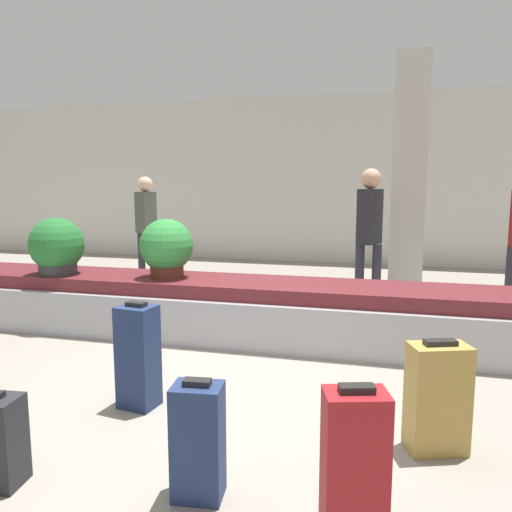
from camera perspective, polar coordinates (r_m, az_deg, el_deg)
name	(u,v)px	position (r m, az deg, el deg)	size (l,w,h in m)	color
ground_plane	(207,396)	(3.78, -5.67, -15.63)	(18.00, 18.00, 0.00)	gray
back_wall	(322,180)	(9.81, 7.55, 8.57)	(18.00, 0.06, 3.20)	beige
carousel	(256,311)	(4.98, 0.00, -6.29)	(7.02, 0.93, 0.58)	#9E9EA3
pillar	(408,179)	(7.00, 17.03, 8.46)	(0.43, 0.43, 3.20)	beige
suitcase_0	(138,356)	(3.57, -13.33, -11.10)	(0.27, 0.24, 0.74)	navy
suitcase_1	(437,398)	(3.13, 20.02, -14.99)	(0.38, 0.30, 0.66)	#A3843D
suitcase_3	(198,441)	(2.60, -6.64, -20.27)	(0.26, 0.21, 0.60)	navy
suitcase_5	(354,474)	(2.25, 11.15, -23.27)	(0.30, 0.24, 0.74)	maroon
potted_plant_0	(166,248)	(5.14, -10.19, 0.90)	(0.54, 0.54, 0.60)	#4C2319
potted_plant_1	(57,247)	(5.66, -21.81, 0.96)	(0.57, 0.57, 0.60)	#2D2D2D
traveler_0	(369,227)	(6.09, 12.83, 3.29)	(0.31, 0.37, 1.71)	#282833
traveler_2	(146,220)	(7.91, -12.44, 4.03)	(0.31, 0.34, 1.64)	#282833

